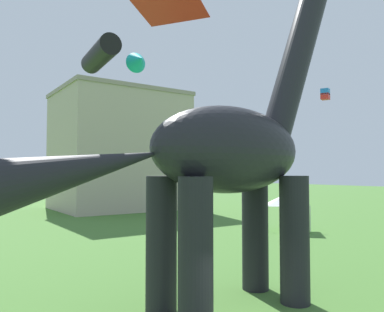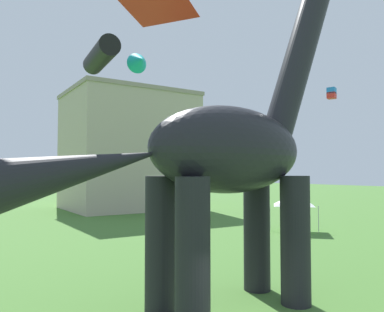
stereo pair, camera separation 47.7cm
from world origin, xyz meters
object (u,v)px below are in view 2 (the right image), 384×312
Objects in this scene: dinosaur_sculpture at (228,150)px; festival_canopy_tent at (294,200)px; kite_trailing at (332,93)px; kite_near_low at (109,57)px; kite_far_right at (159,8)px.

festival_canopy_tent is (15.32, 10.87, -3.04)m from dinosaur_sculpture.
festival_canopy_tent is 11.18m from kite_trailing.
kite_trailing reaches higher than festival_canopy_tent.
festival_canopy_tent is 4.85× the size of kite_trailing.
kite_far_right is at bearing -102.21° from kite_near_low.
dinosaur_sculpture is 6.73m from kite_far_right.
dinosaur_sculpture is 5.72m from kite_near_low.
kite_near_low is 4.38× the size of kite_trailing.
kite_near_low is 7.12m from kite_far_right.
kite_near_low is at bearing 129.32° from dinosaur_sculpture.
festival_canopy_tent is 1.83× the size of kite_far_right.
festival_canopy_tent is 1.11× the size of kite_near_low.
kite_near_low is at bearing -177.77° from kite_trailing.
dinosaur_sculpture reaches higher than kite_near_low.
dinosaur_sculpture is at bearing -161.64° from kite_trailing.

